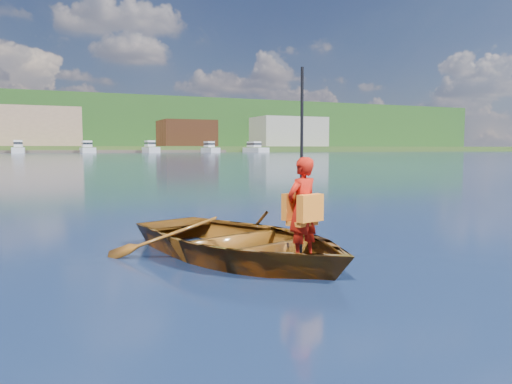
{
  "coord_description": "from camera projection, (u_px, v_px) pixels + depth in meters",
  "views": [
    {
      "loc": [
        -2.3,
        -5.23,
        1.36
      ],
      "look_at": [
        0.16,
        0.43,
        0.81
      ],
      "focal_mm": 35.0,
      "sensor_mm": 36.0,
      "label": 1
    }
  ],
  "objects": [
    {
      "name": "dock",
      "position": [
        30.0,
        152.0,
        139.12
      ],
      "size": [
        159.9,
        14.81,
        0.8
      ],
      "color": "#50453B",
      "rests_on": "ground"
    },
    {
      "name": "waterfront_buildings",
      "position": [
        19.0,
        127.0,
        152.87
      ],
      "size": [
        202.0,
        16.0,
        14.0
      ],
      "color": "brown",
      "rests_on": "ground"
    },
    {
      "name": "ground",
      "position": [
        258.0,
        265.0,
        5.81
      ],
      "size": [
        600.0,
        600.0,
        0.0
      ],
      "color": "#0F223C",
      "rests_on": "ground"
    },
    {
      "name": "child_paddler",
      "position": [
        302.0,
        208.0,
        5.56
      ],
      "size": [
        0.49,
        0.43,
        2.17
      ],
      "color": "red",
      "rests_on": "ground"
    },
    {
      "name": "shoreline",
      "position": [
        44.0,
        128.0,
        221.16
      ],
      "size": [
        400.0,
        140.0,
        22.0
      ],
      "color": "#374D20",
      "rests_on": "ground"
    },
    {
      "name": "rowboat",
      "position": [
        239.0,
        241.0,
        6.16
      ],
      "size": [
        3.45,
        4.05,
        0.71
      ],
      "color": "brown",
      "rests_on": "ground"
    },
    {
      "name": "marina_yachts",
      "position": [
        27.0,
        148.0,
        134.57
      ],
      "size": [
        144.64,
        13.27,
        4.42
      ],
      "color": "silver",
      "rests_on": "ground"
    },
    {
      "name": "hillside_trees",
      "position": [
        78.0,
        109.0,
        236.24
      ],
      "size": [
        303.77,
        85.21,
        26.68
      ],
      "color": "#382314",
      "rests_on": "ground"
    }
  ]
}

